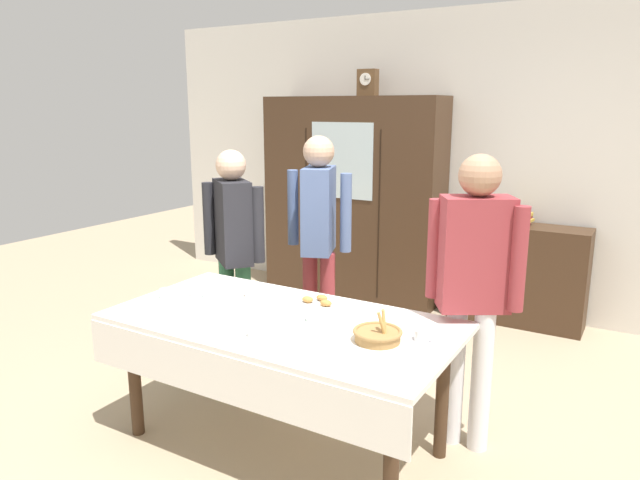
# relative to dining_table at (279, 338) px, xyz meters

# --- Properties ---
(ground_plane) EXTENTS (12.00, 12.00, 0.00)m
(ground_plane) POSITION_rel_dining_table_xyz_m (0.00, 0.24, -0.65)
(ground_plane) COLOR tan
(ground_plane) RESTS_ON ground
(back_wall) EXTENTS (6.40, 0.10, 2.70)m
(back_wall) POSITION_rel_dining_table_xyz_m (0.00, 2.89, 0.70)
(back_wall) COLOR silver
(back_wall) RESTS_ON ground
(dining_table) EXTENTS (1.86, 0.96, 0.75)m
(dining_table) POSITION_rel_dining_table_xyz_m (0.00, 0.00, 0.00)
(dining_table) COLOR #3D2819
(dining_table) RESTS_ON ground
(wall_cabinet) EXTENTS (1.77, 0.46, 1.94)m
(wall_cabinet) POSITION_rel_dining_table_xyz_m (-0.90, 2.59, 0.32)
(wall_cabinet) COLOR #3D2819
(wall_cabinet) RESTS_ON ground
(mantel_clock) EXTENTS (0.18, 0.11, 0.24)m
(mantel_clock) POSITION_rel_dining_table_xyz_m (-0.76, 2.59, 1.41)
(mantel_clock) COLOR brown
(mantel_clock) RESTS_ON wall_cabinet
(bookshelf_low) EXTENTS (1.12, 0.35, 0.87)m
(bookshelf_low) POSITION_rel_dining_table_xyz_m (0.69, 2.64, -0.22)
(bookshelf_low) COLOR #3D2819
(bookshelf_low) RESTS_ON ground
(book_stack) EXTENTS (0.17, 0.20, 0.11)m
(book_stack) POSITION_rel_dining_table_xyz_m (0.69, 2.64, 0.27)
(book_stack) COLOR #99332D
(book_stack) RESTS_ON bookshelf_low
(tea_cup_center) EXTENTS (0.13, 0.13, 0.06)m
(tea_cup_center) POSITION_rel_dining_table_xyz_m (-0.76, -0.05, 0.13)
(tea_cup_center) COLOR silver
(tea_cup_center) RESTS_ON dining_table
(tea_cup_near_right) EXTENTS (0.13, 0.13, 0.06)m
(tea_cup_near_right) POSITION_rel_dining_table_xyz_m (0.04, -0.25, 0.12)
(tea_cup_near_right) COLOR white
(tea_cup_near_right) RESTS_ON dining_table
(tea_cup_far_right) EXTENTS (0.13, 0.13, 0.06)m
(tea_cup_far_right) POSITION_rel_dining_table_xyz_m (-0.63, 0.07, 0.13)
(tea_cup_far_right) COLOR silver
(tea_cup_far_right) RESTS_ON dining_table
(tea_cup_back_edge) EXTENTS (0.13, 0.13, 0.06)m
(tea_cup_back_edge) POSITION_rel_dining_table_xyz_m (0.76, 0.11, 0.12)
(tea_cup_back_edge) COLOR white
(tea_cup_back_edge) RESTS_ON dining_table
(tea_cup_mid_right) EXTENTS (0.13, 0.13, 0.06)m
(tea_cup_mid_right) POSITION_rel_dining_table_xyz_m (0.18, 0.07, 0.13)
(tea_cup_mid_right) COLOR silver
(tea_cup_mid_right) RESTS_ON dining_table
(tea_cup_far_left) EXTENTS (0.13, 0.13, 0.06)m
(tea_cup_far_left) POSITION_rel_dining_table_xyz_m (-0.35, 0.23, 0.13)
(tea_cup_far_left) COLOR white
(tea_cup_far_left) RESTS_ON dining_table
(bread_basket) EXTENTS (0.24, 0.24, 0.16)m
(bread_basket) POSITION_rel_dining_table_xyz_m (0.57, 0.01, 0.13)
(bread_basket) COLOR #9E7542
(bread_basket) RESTS_ON dining_table
(pastry_plate) EXTENTS (0.28, 0.28, 0.05)m
(pastry_plate) POSITION_rel_dining_table_xyz_m (0.06, 0.31, 0.11)
(pastry_plate) COLOR white
(pastry_plate) RESTS_ON dining_table
(spoon_front_edge) EXTENTS (0.12, 0.02, 0.01)m
(spoon_front_edge) POSITION_rel_dining_table_xyz_m (-0.12, 0.00, 0.10)
(spoon_front_edge) COLOR silver
(spoon_front_edge) RESTS_ON dining_table
(spoon_far_left) EXTENTS (0.12, 0.02, 0.01)m
(spoon_far_left) POSITION_rel_dining_table_xyz_m (0.29, -0.24, 0.10)
(spoon_far_left) COLOR silver
(spoon_far_left) RESTS_ON dining_table
(person_near_right_end) EXTENTS (0.52, 0.41, 1.65)m
(person_near_right_end) POSITION_rel_dining_table_xyz_m (-0.43, 1.14, 0.36)
(person_near_right_end) COLOR #933338
(person_near_right_end) RESTS_ON ground
(person_beside_shelf) EXTENTS (0.52, 0.36, 1.62)m
(person_beside_shelf) POSITION_rel_dining_table_xyz_m (0.87, 0.55, 0.33)
(person_beside_shelf) COLOR silver
(person_beside_shelf) RESTS_ON ground
(person_by_cabinet) EXTENTS (0.52, 0.38, 1.56)m
(person_by_cabinet) POSITION_rel_dining_table_xyz_m (-0.88, 0.74, 0.30)
(person_by_cabinet) COLOR #33704C
(person_by_cabinet) RESTS_ON ground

